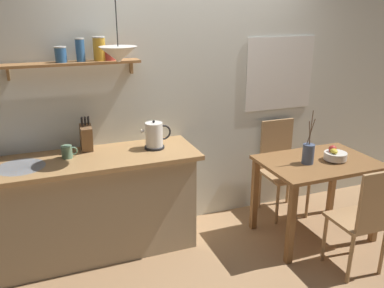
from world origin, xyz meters
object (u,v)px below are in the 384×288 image
Objects in this scene: twig_vase at (308,153)px; dining_chair_near at (365,217)px; dining_table at (317,173)px; pendant_lamp at (118,54)px; fruit_bowl at (335,155)px; coffee_mug_by_sink at (67,152)px; knife_block at (86,137)px; dining_chair_far at (281,163)px; electric_kettle at (155,136)px.

dining_chair_near is at bearing -78.98° from twig_vase.
dining_table is 2.09m from pendant_lamp.
fruit_bowl is 1.57× the size of coffee_mug_by_sink.
twig_vase is 1.97m from knife_block.
dining_chair_near is 1.21m from dining_chair_far.
dining_table is 3.29× the size of knife_block.
dining_chair_near is 2.99× the size of knife_block.
dining_table is 2.13m from knife_block.
electric_kettle reaches higher than dining_chair_far.
electric_kettle is 0.59m from knife_block.
coffee_mug_by_sink is (-2.16, 1.13, 0.45)m from dining_chair_near.
dining_chair_near is 2.33m from pendant_lamp.
coffee_mug_by_sink is 0.28× the size of pendant_lamp.
knife_block is at bearing 163.10° from fruit_bowl.
fruit_bowl is at bearing -18.86° from dining_table.
dining_chair_near is 0.68m from fruit_bowl.
twig_vase reaches higher than electric_kettle.
twig_vase is at bearing 173.36° from fruit_bowl.
dining_chair_far is 2.09× the size of pendant_lamp.
fruit_bowl is at bearing -75.45° from dining_chair_far.
twig_vase is 2.10m from coffee_mug_by_sink.
fruit_bowl is at bearing -6.64° from twig_vase.
pendant_lamp reaches higher than coffee_mug_by_sink.
coffee_mug_by_sink is (-0.17, -0.11, -0.07)m from knife_block.
dining_chair_near is 3.53× the size of electric_kettle.
knife_block is (-2.14, 0.65, 0.22)m from fruit_bowl.
coffee_mug_by_sink is (-2.31, 0.54, 0.15)m from fruit_bowl.
pendant_lamp reaches higher than dining_table.
dining_chair_far is 1.50m from electric_kettle.
dining_chair_far is 2.01× the size of twig_vase.
pendant_lamp reaches higher than dining_chair_near.
dining_chair_far is 2.05m from knife_block.
dining_chair_far is 4.81× the size of fruit_bowl.
electric_kettle is (-1.41, -0.10, 0.50)m from dining_chair_far.
dining_table is 2.12× the size of twig_vase.
fruit_bowl is at bearing 75.35° from dining_chair_near.
knife_block is at bearing 163.23° from dining_table.
electric_kettle is at bearing -2.20° from coffee_mug_by_sink.
coffee_mug_by_sink is at bearing 157.39° from pendant_lamp.
coffee_mug_by_sink reaches higher than dining_chair_far.
fruit_bowl is at bearing -18.06° from electric_kettle.
electric_kettle is (-1.43, 0.46, 0.39)m from dining_table.
twig_vase is 1.55× the size of knife_block.
dining_chair_near is at bearing -91.36° from dining_table.
fruit_bowl is at bearing -10.80° from pendant_lamp.
knife_block is at bearing 32.44° from coffee_mug_by_sink.
dining_table is at bearing 88.64° from dining_chair_near.
knife_block reaches higher than dining_table.
electric_kettle is 0.75m from coffee_mug_by_sink.
twig_vase is 1.83× the size of electric_kettle.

